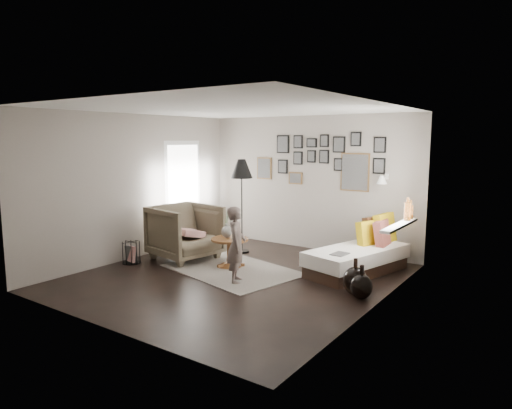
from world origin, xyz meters
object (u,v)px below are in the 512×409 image
Objects in this scene: pedestal_table at (230,254)px; child at (236,245)px; demijohn_small at (361,286)px; floor_lamp at (242,172)px; armchair at (185,232)px; demijohn_large at (355,281)px; daybed at (359,255)px; magazine_basket at (131,253)px; vase at (227,229)px.

child reaches higher than pedestal_table.
pedestal_table is at bearing 174.64° from demijohn_small.
demijohn_small is (2.88, -1.17, -1.36)m from floor_lamp.
armchair reaches higher than demijohn_large.
child reaches higher than daybed.
demijohn_large is 1.81m from child.
magazine_basket is 0.33× the size of child.
demijohn_small is at bearing -40.52° from demijohn_large.
vase is 1.34m from floor_lamp.
child is at bearing -168.50° from demijohn_small.
magazine_basket is at bearing 151.77° from armchair.
pedestal_table reaches higher than magazine_basket.
daybed is 3.83× the size of demijohn_large.
demijohn_small is at bearing -50.97° from daybed.
floor_lamp is at bearing -163.93° from daybed.
armchair reaches higher than vase.
pedestal_table is at bearing -137.80° from daybed.
vase is (-0.08, 0.02, 0.40)m from pedestal_table.
vase reaches higher than pedestal_table.
floor_lamp is 2.09m from child.
armchair is 3.43m from demijohn_small.
vase is 0.25× the size of floor_lamp.
child is at bearing -55.98° from floor_lamp.
demijohn_large reaches higher than pedestal_table.
floor_lamp is 3.45× the size of demijohn_large.
armchair reaches higher than demijohn_small.
child is (2.16, 0.20, 0.39)m from magazine_basket.
child is at bearing -45.16° from pedestal_table.
floor_lamp is 2.47m from magazine_basket.
floor_lamp reaches higher than armchair.
armchair is 2.31× the size of demijohn_small.
magazine_basket is 0.80× the size of demijohn_small.
daybed is at bearing 109.70° from demijohn_large.
child is (0.68, -0.62, -0.05)m from vase.
armchair is 2.88× the size of magazine_basket.
daybed is 2.67m from floor_lamp.
vase reaches higher than demijohn_large.
daybed is at bearing 0.76° from floor_lamp.
demijohn_large reaches higher than magazine_basket.
armchair is 3.29m from demijohn_large.
vase is at bearing -139.20° from daybed.
magazine_basket is at bearing 64.03° from child.
demijohn_large is (2.29, -0.11, -0.03)m from pedestal_table.
pedestal_table is 2.30m from demijohn_large.
pedestal_table is 1.40× the size of vase.
daybed is 1.15m from demijohn_large.
demijohn_small is (2.44, -0.23, -0.05)m from pedestal_table.
floor_lamp is 3.22m from demijohn_large.
floor_lamp is (0.54, 0.98, 1.04)m from armchair.
pedestal_table is 2.45m from demijohn_small.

